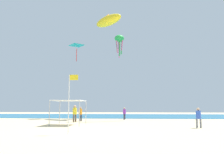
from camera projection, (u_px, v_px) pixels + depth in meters
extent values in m
cube|color=beige|center=(83.00, 132.00, 16.86)|extent=(110.00, 110.00, 0.10)
cube|color=#1E6B93|center=(113.00, 116.00, 44.39)|extent=(110.00, 21.00, 0.03)
cylinder|color=#B2B2B7|center=(49.00, 113.00, 20.85)|extent=(0.07, 0.07, 2.28)
cylinder|color=#B2B2B7|center=(79.00, 113.00, 20.63)|extent=(0.07, 0.07, 2.28)
cylinder|color=#B2B2B7|center=(60.00, 113.00, 23.83)|extent=(0.07, 0.07, 2.28)
cylinder|color=#B2B2B7|center=(86.00, 113.00, 23.61)|extent=(0.07, 0.07, 2.28)
cube|color=white|center=(69.00, 101.00, 22.38)|extent=(2.79, 3.08, 0.06)
cylinder|color=brown|center=(74.00, 118.00, 26.23)|extent=(0.17, 0.17, 0.87)
cylinder|color=brown|center=(76.00, 118.00, 26.51)|extent=(0.17, 0.17, 0.87)
cylinder|color=yellow|center=(75.00, 111.00, 26.47)|extent=(0.45, 0.45, 0.75)
sphere|color=tan|center=(75.00, 106.00, 26.54)|extent=(0.28, 0.28, 0.28)
cylinder|color=slate|center=(201.00, 123.00, 19.05)|extent=(0.15, 0.15, 0.75)
cylinder|color=slate|center=(197.00, 123.00, 19.14)|extent=(0.15, 0.15, 0.75)
cylinder|color=blue|center=(198.00, 115.00, 19.18)|extent=(0.39, 0.39, 0.65)
sphere|color=tan|center=(198.00, 109.00, 19.24)|extent=(0.24, 0.24, 0.24)
cylinder|color=#33384C|center=(125.00, 117.00, 31.79)|extent=(0.15, 0.15, 0.75)
cylinder|color=#33384C|center=(124.00, 117.00, 31.53)|extent=(0.15, 0.15, 0.75)
cylinder|color=purple|center=(124.00, 112.00, 31.75)|extent=(0.39, 0.39, 0.65)
sphere|color=tan|center=(124.00, 108.00, 31.81)|extent=(0.24, 0.24, 0.24)
cylinder|color=black|center=(81.00, 118.00, 27.99)|extent=(0.15, 0.15, 0.79)
cylinder|color=black|center=(80.00, 118.00, 28.20)|extent=(0.15, 0.15, 0.79)
cylinder|color=orange|center=(80.00, 112.00, 28.19)|extent=(0.41, 0.41, 0.69)
sphere|color=tan|center=(80.00, 108.00, 28.25)|extent=(0.26, 0.26, 0.26)
cylinder|color=silver|center=(69.00, 104.00, 15.04)|extent=(0.06, 0.06, 3.81)
cube|color=yellow|center=(74.00, 77.00, 15.24)|extent=(0.55, 0.02, 0.35)
ellipsoid|color=yellow|center=(108.00, 21.00, 36.28)|extent=(5.28, 5.05, 1.91)
cone|color=orange|center=(108.00, 16.00, 36.39)|extent=(1.19, 1.20, 0.74)
ellipsoid|color=green|center=(119.00, 38.00, 45.29)|extent=(2.35, 2.35, 1.32)
cylinder|color=green|center=(117.00, 46.00, 45.35)|extent=(0.39, 0.27, 2.05)
cylinder|color=pink|center=(117.00, 47.00, 44.75)|extent=(0.41, 0.37, 2.66)
cylinder|color=green|center=(120.00, 48.00, 44.48)|extent=(0.26, 0.52, 3.26)
cylinder|color=pink|center=(122.00, 45.00, 44.88)|extent=(0.39, 0.27, 2.05)
cylinder|color=green|center=(122.00, 48.00, 45.39)|extent=(0.41, 0.37, 2.66)
cylinder|color=pink|center=(119.00, 49.00, 45.59)|extent=(0.26, 0.52, 3.26)
cube|color=teal|center=(77.00, 45.00, 36.64)|extent=(2.69, 2.69, 0.08)
cylinder|color=red|center=(77.00, 55.00, 36.44)|extent=(0.13, 0.13, 2.02)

